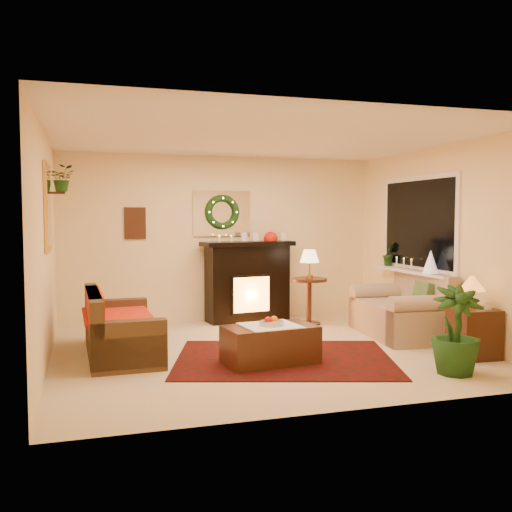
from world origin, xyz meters
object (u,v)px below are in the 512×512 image
object	(u,v)px
sofa	(122,319)
fireplace	(247,286)
loveseat	(400,306)
side_table_round	(309,303)
end_table_square	(474,335)
coffee_table	(270,345)

from	to	relation	value
sofa	fireplace	distance (m)	2.67
loveseat	side_table_round	distance (m)	1.45
fireplace	end_table_square	xyz separation A→B (m)	(1.89, -3.04, -0.28)
fireplace	sofa	bearing A→B (deg)	-147.42
fireplace	loveseat	size ratio (longest dim) A/B	0.84
sofa	end_table_square	world-z (taller)	sofa
sofa	fireplace	xyz separation A→B (m)	(2.05, 1.72, 0.12)
fireplace	coffee_table	bearing A→B (deg)	-107.77
fireplace	end_table_square	world-z (taller)	fireplace
sofa	end_table_square	xyz separation A→B (m)	(3.94, -1.32, -0.16)
loveseat	coffee_table	size ratio (longest dim) A/B	1.51
fireplace	end_table_square	size ratio (longest dim) A/B	2.24
sofa	coffee_table	xyz separation A→B (m)	(1.57, -0.90, -0.22)
end_table_square	loveseat	bearing A→B (deg)	98.70
fireplace	coffee_table	size ratio (longest dim) A/B	1.27
side_table_round	loveseat	bearing A→B (deg)	-52.79
sofa	side_table_round	distance (m)	3.08
sofa	loveseat	xyz separation A→B (m)	(3.74, -0.01, -0.01)
fireplace	loveseat	xyz separation A→B (m)	(1.69, -1.73, -0.13)
sofa	coffee_table	size ratio (longest dim) A/B	1.77
sofa	end_table_square	bearing A→B (deg)	-20.17
end_table_square	coffee_table	world-z (taller)	end_table_square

